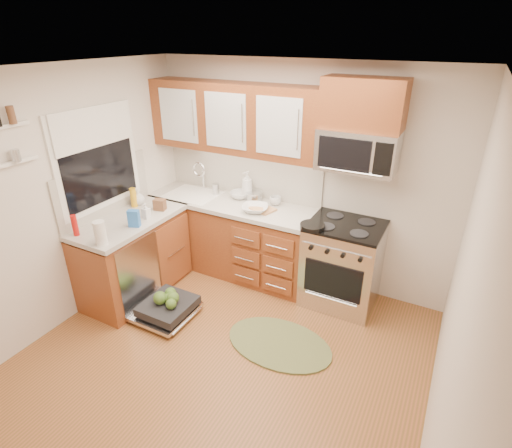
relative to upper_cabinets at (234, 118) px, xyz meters
The scene contains 37 objects.
floor 2.55m from the upper_cabinets, 65.28° to the right, with size 3.50×3.50×0.00m, color brown.
ceiling 1.84m from the upper_cabinets, 65.28° to the right, with size 3.50×3.50×0.00m, color white.
wall_back 0.97m from the upper_cabinets, 13.57° to the left, with size 3.50×0.04×2.50m, color beige.
wall_left 1.98m from the upper_cabinets, 123.06° to the right, with size 0.04×3.50×2.50m, color beige.
wall_right 3.00m from the upper_cabinets, 32.47° to the right, with size 0.04×3.50×2.50m, color beige.
base_cabinet_back 1.46m from the upper_cabinets, 90.00° to the right, with size 2.05×0.60×0.85m, color maroon.
base_cabinet_left 1.93m from the upper_cabinets, 124.62° to the right, with size 0.60×1.25×0.85m, color maroon.
countertop_back 0.98m from the upper_cabinets, 90.00° to the right, with size 2.07×0.64×0.05m, color beige.
countertop_left 1.60m from the upper_cabinets, 124.25° to the right, with size 0.64×1.27×0.05m, color beige.
backsplash_back 0.68m from the upper_cabinets, 90.00° to the left, with size 2.05×0.02×0.57m, color beige.
backsplash_left 1.60m from the upper_cabinets, 133.89° to the right, with size 0.02×1.25×0.57m, color beige.
upper_cabinets is the anchor object (origin of this frame).
cabinet_over_mw 1.43m from the upper_cabinets, ahead, with size 0.76×0.35×0.47m, color maroon.
range 1.99m from the upper_cabinets, ahead, with size 0.76×0.64×0.95m, color silver, non-canonical shape.
microwave 1.42m from the upper_cabinets, ahead, with size 0.76×0.38×0.40m, color silver, non-canonical shape.
sink 1.21m from the upper_cabinets, 163.55° to the right, with size 0.62×0.50×0.26m, color white, non-canonical shape.
dishwasher 2.19m from the upper_cabinets, 96.04° to the right, with size 0.70×0.60×0.20m, color silver, non-canonical shape.
window 1.51m from the upper_cabinets, 133.21° to the right, with size 0.03×1.05×1.05m, color white, non-canonical shape.
window_blind 1.46m from the upper_cabinets, 132.50° to the right, with size 0.02×0.96×0.40m, color white.
shelf_upper 2.17m from the upper_cabinets, 117.33° to the right, with size 0.04×0.40×0.03m, color white.
shelf_lower 2.17m from the upper_cabinets, 117.33° to the right, with size 0.04×0.40×0.03m, color white.
rug 2.44m from the upper_cabinets, 44.77° to the right, with size 1.05×0.68×0.02m, color olive, non-canonical shape.
skillet 1.49m from the upper_cabinets, 19.35° to the right, with size 0.25×0.25×0.05m, color black.
stock_pot 0.93m from the upper_cabinets, ahead, with size 0.19×0.19×0.11m, color silver.
cutting_board 1.04m from the upper_cabinets, 21.00° to the right, with size 0.31×0.20×0.02m, color tan.
canister 0.92m from the upper_cabinets, behind, with size 0.09×0.09×0.14m, color silver.
paper_towel_roll 1.87m from the upper_cabinets, 108.22° to the right, with size 0.11×0.11×0.24m, color white.
mustard_bottle 1.45m from the upper_cabinets, 139.33° to the right, with size 0.07×0.07×0.22m, color gold.
red_bottle 2.00m from the upper_cabinets, 119.61° to the right, with size 0.06×0.06×0.21m, color #B1130E.
wooden_box 1.27m from the upper_cabinets, 129.14° to the right, with size 0.13×0.09×0.13m, color brown.
blue_carton 1.54m from the upper_cabinets, 114.37° to the right, with size 0.11×0.07×0.18m, color blue.
bowl_a 1.03m from the upper_cabinets, 32.01° to the right, with size 0.29×0.29×0.07m, color #999999.
bowl_b 0.91m from the upper_cabinets, 29.27° to the left, with size 0.24×0.24×0.08m, color #999999.
cup 1.03m from the upper_cabinets, ahead, with size 0.13×0.13×0.10m, color #999999.
soap_bottle_a 0.79m from the upper_cabinets, 20.38° to the left, with size 0.13×0.13×0.34m, color #999999.
soap_bottle_b 1.40m from the upper_cabinets, 120.88° to the right, with size 0.07×0.08×0.17m, color #999999.
soap_bottle_c 1.42m from the upper_cabinets, 141.97° to the right, with size 0.14×0.14×0.18m, color #999999.
Camera 1 is at (1.58, -2.26, 2.74)m, focal length 28.00 mm.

